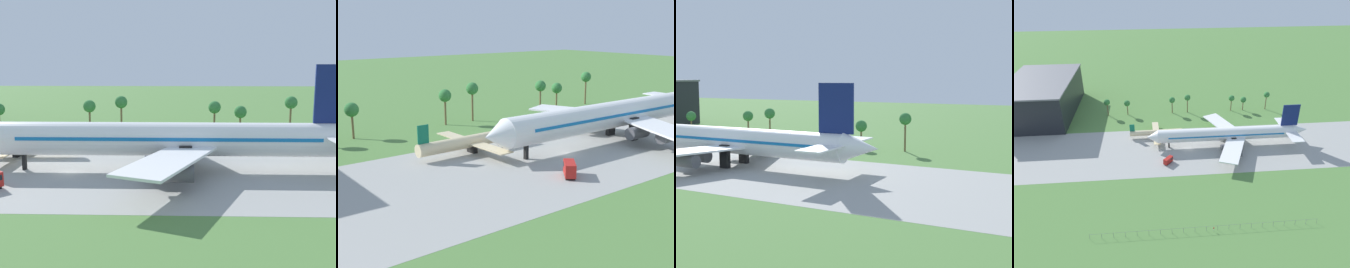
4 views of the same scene
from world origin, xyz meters
TOP-DOWN VIEW (x-y plane):
  - ground_plane at (0.00, 0.00)m, footprint 600.00×600.00m
  - taxiway_strip at (0.00, 0.00)m, footprint 320.00×44.00m
  - jet_airliner at (20.62, 2.65)m, footprint 81.23×52.28m
  - regional_aircraft at (-15.80, 14.15)m, footprint 27.47×24.75m
  - baggage_tug at (-10.71, -11.29)m, footprint 4.80×5.19m
  - palm_tree_row at (6.49, 43.16)m, footprint 100.06×3.60m

SIDE VIEW (x-z plane):
  - ground_plane at x=0.00m, z-range 0.00..0.00m
  - taxiway_strip at x=0.00m, z-range 0.00..0.02m
  - baggage_tug at x=-10.71m, z-range 0.10..2.99m
  - regional_aircraft at x=-15.80m, z-range -1.37..6.64m
  - jet_airliner at x=20.62m, z-range -4.07..16.61m
  - palm_tree_row at x=6.49m, z-range 2.45..13.97m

